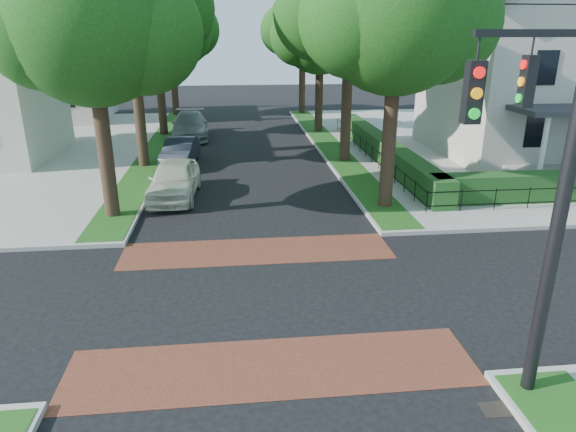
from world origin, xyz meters
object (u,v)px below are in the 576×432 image
Objects in this scene: parked_car_front at (174,179)px; parked_car_rear at (190,126)px; parked_car_middle at (180,152)px.

parked_car_front is 13.67m from parked_car_rear.
parked_car_rear is at bearing 93.93° from parked_car_front.
parked_car_middle is at bearing -93.48° from parked_car_rear.
parked_car_middle is (-0.28, 6.07, -0.11)m from parked_car_front.
parked_car_middle is 0.75× the size of parked_car_rear.
parked_car_middle is at bearing 95.38° from parked_car_front.
parked_car_front reaches higher than parked_car_middle.
parked_car_rear is (0.00, 7.60, 0.13)m from parked_car_middle.
parked_car_rear is at bearing 95.54° from parked_car_middle.
parked_car_rear reaches higher than parked_car_middle.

